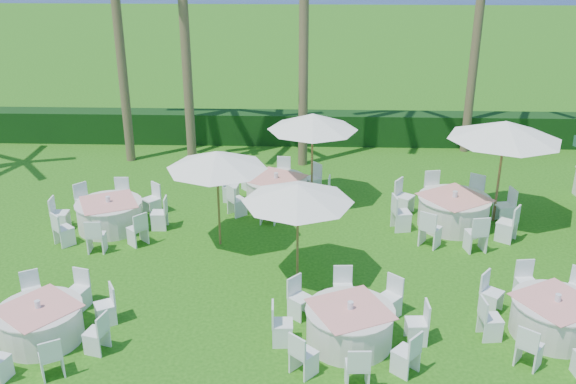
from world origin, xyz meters
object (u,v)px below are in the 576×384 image
banquet_table_d (110,214)px  umbrella_c (313,122)px  banquet_table_a (41,323)px  umbrella_b (298,193)px  umbrella_d (505,130)px  banquet_table_c (554,317)px  banquet_table_f (453,211)px  banquet_table_b (350,325)px  umbrella_a (217,160)px  banquet_table_e (276,190)px

banquet_table_d → umbrella_c: (5.60, 2.10, 2.11)m
banquet_table_a → umbrella_b: (5.14, 2.60, 1.84)m
umbrella_d → umbrella_b: bearing=-147.8°
umbrella_b → umbrella_c: size_ratio=0.93×
banquet_table_c → banquet_table_f: banquet_table_f is taller
banquet_table_b → umbrella_c: (-0.77, 7.19, 2.12)m
banquet_table_a → umbrella_a: size_ratio=1.14×
umbrella_c → umbrella_d: size_ratio=0.89×
umbrella_c → banquet_table_a: bearing=-126.8°
banquet_table_c → banquet_table_f: bearing=101.2°
banquet_table_e → umbrella_b: (0.74, -4.53, 1.80)m
banquet_table_a → banquet_table_c: 10.47m
banquet_table_c → umbrella_b: 5.98m
banquet_table_a → banquet_table_e: (4.40, 7.13, 0.04)m
banquet_table_c → umbrella_a: 8.55m
banquet_table_e → banquet_table_d: bearing=-157.0°
banquet_table_a → banquet_table_d: bearing=91.4°
banquet_table_e → umbrella_d: bearing=-9.4°
umbrella_c → banquet_table_c: bearing=-53.6°
banquet_table_d → banquet_table_e: 4.92m
umbrella_c → banquet_table_f: bearing=-22.0°
banquet_table_a → banquet_table_f: size_ratio=0.84×
umbrella_a → banquet_table_b: bearing=-53.0°
banquet_table_c → umbrella_c: size_ratio=1.13×
banquet_table_b → umbrella_b: bearing=114.0°
banquet_table_d → umbrella_b: 6.15m
umbrella_b → umbrella_d: bearing=32.2°
banquet_table_b → umbrella_d: bearing=53.4°
banquet_table_a → banquet_table_e: bearing=58.3°
banquet_table_f → umbrella_b: size_ratio=1.36×
banquet_table_a → umbrella_c: (5.47, 7.31, 2.14)m
banquet_table_a → banquet_table_d: (-0.13, 5.21, 0.03)m
umbrella_c → umbrella_d: (5.22, -1.22, 0.17)m
banquet_table_c → banquet_table_e: size_ratio=0.96×
banquet_table_e → umbrella_a: 3.65m
banquet_table_f → umbrella_c: 4.75m
umbrella_b → banquet_table_a: bearing=-153.2°
banquet_table_f → banquet_table_a: bearing=-148.8°
banquet_table_f → umbrella_a: umbrella_a is taller
banquet_table_a → banquet_table_c: size_ratio=0.95×
umbrella_d → banquet_table_f: bearing=-163.1°
banquet_table_e → banquet_table_f: size_ratio=0.93×
umbrella_d → umbrella_a: bearing=-167.2°
banquet_table_c → umbrella_a: bearing=152.8°
banquet_table_d → umbrella_a: bearing=-15.0°
umbrella_b → umbrella_d: umbrella_d is taller
umbrella_b → banquet_table_d: bearing=153.7°
banquet_table_a → umbrella_a: umbrella_a is taller
banquet_table_a → banquet_table_f: bearing=31.2°
banquet_table_a → umbrella_d: size_ratio=0.95×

